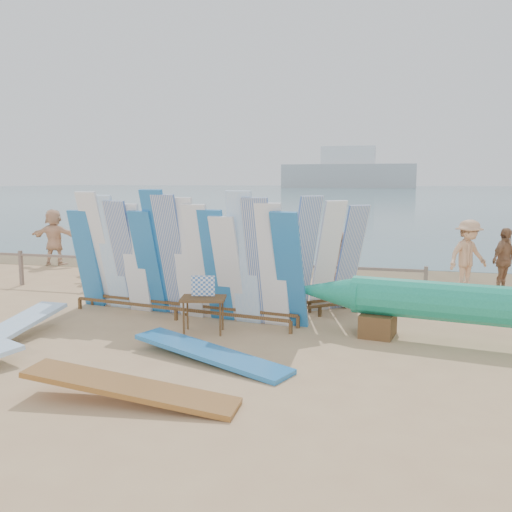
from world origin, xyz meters
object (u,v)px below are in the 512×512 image
(beachgoer_5, at_px, (197,238))
(beachgoer_2, at_px, (101,245))
(outrigger_canoe, at_px, (505,310))
(stroller, at_px, (259,276))
(beachgoer_11, at_px, (54,237))
(beachgoer_10, at_px, (504,260))
(flat_board_a, at_px, (5,344))
(side_surfboard_rack, at_px, (316,261))
(vendor_table, at_px, (203,314))
(beachgoer_extra_0, at_px, (468,255))
(beachgoer_3, at_px, (104,241))
(flat_board_c, at_px, (131,402))
(beachgoer_8, at_px, (343,265))
(flat_board_d, at_px, (211,361))
(beachgoer_6, at_px, (240,250))
(beach_chair_right, at_px, (245,282))
(main_surfboard_rack, at_px, (180,261))
(beach_chair_left, at_px, (190,279))

(beachgoer_5, distance_m, beachgoer_2, 3.05)
(outrigger_canoe, bearing_deg, beachgoer_2, 165.55)
(stroller, relative_size, beachgoer_2, 0.57)
(beachgoer_11, bearing_deg, beachgoer_10, 168.01)
(flat_board_a, bearing_deg, beachgoer_11, 121.16)
(side_surfboard_rack, distance_m, vendor_table, 2.62)
(beachgoer_5, relative_size, beachgoer_extra_0, 1.05)
(flat_board_a, height_order, beachgoer_3, beachgoer_3)
(side_surfboard_rack, bearing_deg, outrigger_canoe, -65.53)
(flat_board_c, bearing_deg, beachgoer_8, -17.91)
(side_surfboard_rack, distance_m, flat_board_d, 3.58)
(outrigger_canoe, xyz_separation_m, beachgoer_6, (-5.55, 3.95, 0.28))
(outrigger_canoe, xyz_separation_m, beachgoer_2, (-9.67, 4.22, 0.25))
(beachgoer_11, xyz_separation_m, beachgoer_3, (2.06, -0.51, -0.00))
(beachgoer_11, bearing_deg, beachgoer_8, 157.14)
(stroller, relative_size, beachgoer_10, 0.66)
(beachgoer_3, relative_size, beachgoer_10, 1.14)
(outrigger_canoe, relative_size, beachgoer_10, 4.65)
(beach_chair_right, distance_m, beachgoer_5, 4.02)
(side_surfboard_rack, relative_size, beachgoer_5, 1.32)
(flat_board_a, height_order, flat_board_d, flat_board_a)
(beachgoer_8, bearing_deg, beachgoer_10, -117.69)
(flat_board_c, bearing_deg, side_surfboard_rack, -19.40)
(main_surfboard_rack, distance_m, side_surfboard_rack, 2.70)
(main_surfboard_rack, relative_size, beach_chair_left, 6.14)
(beachgoer_6, bearing_deg, main_surfboard_rack, -171.88)
(flat_board_c, relative_size, beachgoer_10, 1.71)
(beach_chair_left, relative_size, beachgoer_10, 0.53)
(vendor_table, relative_size, beach_chair_right, 1.30)
(flat_board_d, bearing_deg, main_surfboard_rack, 52.60)
(beachgoer_5, xyz_separation_m, beachgoer_10, (8.52, -1.72, -0.13))
(main_surfboard_rack, height_order, outrigger_canoe, main_surfboard_rack)
(main_surfboard_rack, relative_size, flat_board_d, 1.89)
(flat_board_c, bearing_deg, beachgoer_extra_0, -31.95)
(beachgoer_11, bearing_deg, flat_board_c, 121.52)
(beachgoer_3, relative_size, beachgoer_extra_0, 1.03)
(beachgoer_6, xyz_separation_m, beachgoer_10, (6.34, 0.89, -0.15))
(main_surfboard_rack, bearing_deg, outrigger_canoe, 2.69)
(side_surfboard_rack, distance_m, flat_board_c, 5.27)
(outrigger_canoe, height_order, flat_board_d, outrigger_canoe)
(flat_board_c, xyz_separation_m, beachgoer_6, (-0.77, 7.35, 0.94))
(vendor_table, bearing_deg, beachgoer_2, 123.69)
(flat_board_c, relative_size, beach_chair_left, 3.25)
(stroller, bearing_deg, beachgoer_6, 120.66)
(flat_board_c, bearing_deg, beach_chair_left, 13.71)
(beachgoer_8, bearing_deg, beachgoer_2, 31.58)
(stroller, bearing_deg, beachgoer_8, -16.05)
(beachgoer_11, distance_m, beachgoer_extra_0, 12.32)
(beach_chair_left, height_order, beachgoer_3, beachgoer_3)
(main_surfboard_rack, height_order, vendor_table, main_surfboard_rack)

